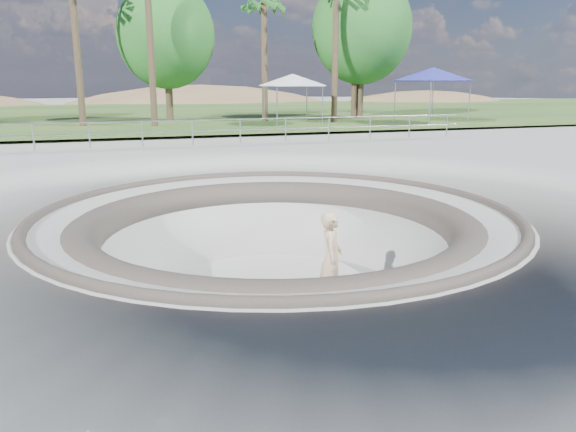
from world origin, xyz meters
name	(u,v)px	position (x,y,z in m)	size (l,w,h in m)	color
ground	(276,213)	(0.00, 0.00, 0.00)	(180.00, 180.00, 0.00)	#AFAFAA
skate_bowl	(276,293)	(0.00, 0.00, -1.83)	(14.00, 14.00, 4.10)	#AFAFAA
grass_strip	(151,114)	(0.00, 34.00, 0.22)	(180.00, 36.00, 0.12)	#294E1F
distant_hills	(172,163)	(3.78, 57.17, -7.02)	(103.20, 45.00, 28.60)	brown
safety_railing	(192,132)	(0.00, 12.00, 0.69)	(25.00, 0.06, 1.03)	gray
skateboard	(331,304)	(0.92, -0.93, -1.84)	(0.81, 0.39, 0.08)	brown
skater	(331,259)	(0.92, -0.93, -0.83)	(0.72, 0.47, 1.98)	#D7B98B
canopy_white	(293,80)	(6.90, 19.89, 2.75)	(5.60, 5.60, 2.83)	gray
canopy_blue	(433,74)	(14.80, 18.00, 3.09)	(6.22, 6.22, 3.20)	gray
palm_d	(264,3)	(6.05, 22.78, 7.21)	(2.60, 2.60, 8.28)	brown
bushy_tree_mid	(166,35)	(0.43, 24.42, 5.36)	(5.80, 5.27, 8.37)	brown
bushy_tree_right	(362,28)	(12.77, 23.47, 6.00)	(6.51, 5.92, 9.39)	brown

